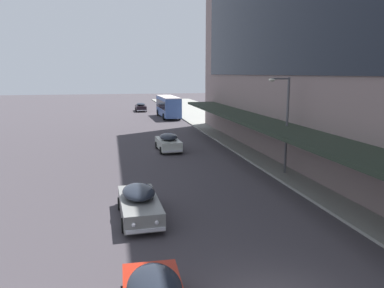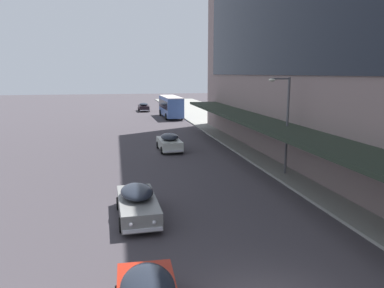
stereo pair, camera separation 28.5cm
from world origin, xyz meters
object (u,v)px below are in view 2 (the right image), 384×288
at_px(street_lamp, 285,118).
at_px(transit_bus_kerbside_front, 171,106).
at_px(sedan_oncoming_rear, 144,107).
at_px(sedan_second_near, 169,142).
at_px(sedan_trailing_mid, 138,203).

bearing_deg(street_lamp, transit_bus_kerbside_front, 94.19).
distance_m(sedan_oncoming_rear, street_lamp, 46.32).
height_order(transit_bus_kerbside_front, sedan_oncoming_rear, transit_bus_kerbside_front).
bearing_deg(sedan_oncoming_rear, sedan_second_near, -90.56).
bearing_deg(sedan_trailing_mid, transit_bus_kerbside_front, 79.56).
distance_m(transit_bus_kerbside_front, sedan_second_near, 25.46).
xyz_separation_m(sedan_oncoming_rear, street_lamp, (5.97, -45.82, 3.13)).
bearing_deg(sedan_trailing_mid, sedan_second_near, 76.49).
relative_size(transit_bus_kerbside_front, sedan_second_near, 2.16).
bearing_deg(transit_bus_kerbside_front, sedan_second_near, -98.54).
bearing_deg(sedan_second_near, street_lamp, -56.84).
xyz_separation_m(transit_bus_kerbside_front, sedan_oncoming_rear, (-3.42, 10.98, -1.11)).
relative_size(transit_bus_kerbside_front, street_lamp, 1.46).
bearing_deg(transit_bus_kerbside_front, street_lamp, -85.81).
height_order(transit_bus_kerbside_front, sedan_trailing_mid, transit_bus_kerbside_front).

